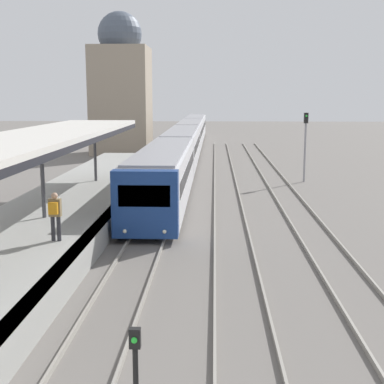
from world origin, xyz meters
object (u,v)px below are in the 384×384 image
(signal_post_near, at_px, (135,365))
(person_on_platform, at_px, (55,213))
(train_near, at_px, (187,139))
(signal_mast_far, at_px, (305,138))

(signal_post_near, bearing_deg, person_on_platform, 114.63)
(train_near, bearing_deg, signal_mast_far, -60.06)
(person_on_platform, distance_m, signal_mast_far, 22.33)
(signal_post_near, relative_size, signal_mast_far, 0.39)
(signal_post_near, xyz_separation_m, signal_mast_far, (7.51, 27.81, 1.85))
(person_on_platform, distance_m, signal_post_near, 9.60)
(person_on_platform, relative_size, signal_post_near, 0.92)
(person_on_platform, xyz_separation_m, train_near, (2.64, 34.49, -0.23))
(person_on_platform, xyz_separation_m, signal_post_near, (3.99, -8.69, -0.80))
(signal_mast_far, bearing_deg, signal_post_near, -105.10)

